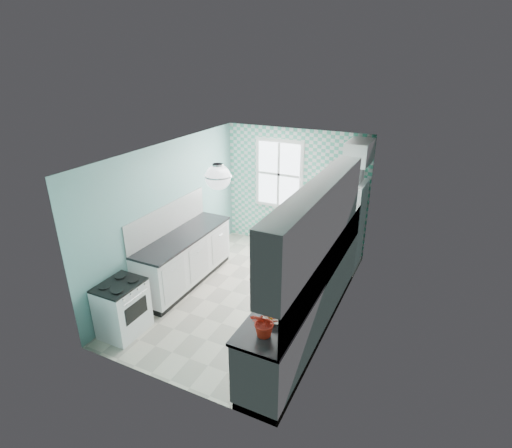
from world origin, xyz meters
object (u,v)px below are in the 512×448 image
at_px(stove, 122,307).
at_px(sink, 331,243).
at_px(ceiling_light, 218,177).
at_px(fruit_bowl, 276,318).
at_px(fridge, 342,224).
at_px(microwave, 346,172).
at_px(potted_plant, 265,322).

distance_m(stove, sink, 3.43).
height_order(ceiling_light, fruit_bowl, ceiling_light).
xyz_separation_m(ceiling_light, fridge, (1.11, 2.58, -1.47)).
bearing_deg(fruit_bowl, fridge, 91.53).
bearing_deg(microwave, potted_plant, 91.93).
height_order(fridge, microwave, microwave).
relative_size(stove, fruit_bowl, 2.76).
xyz_separation_m(sink, potted_plant, (-0.00, -2.63, 0.19)).
distance_m(ceiling_light, fridge, 3.17).
relative_size(sink, microwave, 0.92).
height_order(ceiling_light, fridge, ceiling_light).
bearing_deg(ceiling_light, stove, -144.89).
bearing_deg(sink, microwave, 95.52).
distance_m(potted_plant, microwave, 3.74).
bearing_deg(fridge, stove, -124.78).
bearing_deg(stove, sink, 44.74).
distance_m(sink, potted_plant, 2.64).
relative_size(sink, potted_plant, 1.45).
xyz_separation_m(fridge, microwave, (0.00, 0.00, 1.01)).
height_order(fridge, sink, fridge).
height_order(stove, sink, sink).
bearing_deg(sink, potted_plant, -89.77).
relative_size(ceiling_light, microwave, 0.61).
xyz_separation_m(fridge, sink, (0.09, -1.04, 0.08)).
distance_m(fruit_bowl, microwave, 3.49).
bearing_deg(stove, fruit_bowl, 1.24).
bearing_deg(fruit_bowl, microwave, 91.53).
distance_m(ceiling_light, stove, 2.40).
height_order(ceiling_light, microwave, ceiling_light).
bearing_deg(fridge, sink, -85.58).
height_order(sink, potted_plant, sink).
height_order(sink, fruit_bowl, sink).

